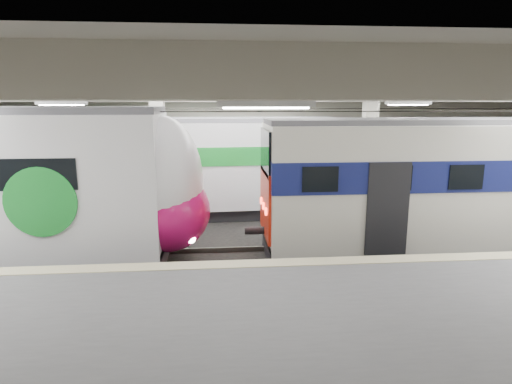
{
  "coord_description": "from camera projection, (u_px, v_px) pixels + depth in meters",
  "views": [
    {
      "loc": [
        -0.77,
        -13.09,
        4.98
      ],
      "look_at": [
        0.44,
        1.0,
        2.0
      ],
      "focal_mm": 30.0,
      "sensor_mm": 36.0,
      "label": 1
    }
  ],
  "objects": [
    {
      "name": "station_hall",
      "position": [
        248.0,
        168.0,
        11.49
      ],
      "size": [
        36.0,
        24.0,
        5.75
      ],
      "color": "black",
      "rests_on": "ground"
    },
    {
      "name": "far_train",
      "position": [
        184.0,
        167.0,
        18.56
      ],
      "size": [
        13.6,
        3.4,
        4.32
      ],
      "rotation": [
        0.0,
        0.0,
        0.05
      ],
      "color": "white",
      "rests_on": "ground"
    },
    {
      "name": "older_rer",
      "position": [
        469.0,
        184.0,
        13.99
      ],
      "size": [
        13.57,
        3.0,
        4.47
      ],
      "color": "beige",
      "rests_on": "ground"
    }
  ]
}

